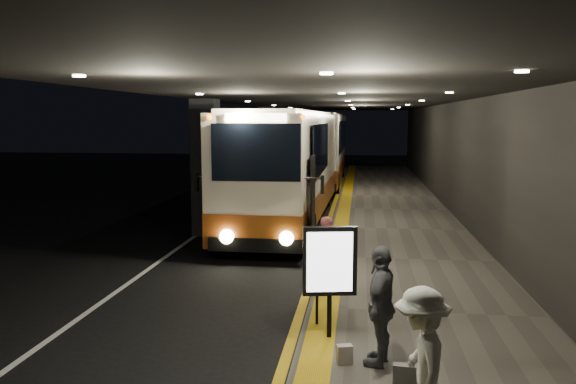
# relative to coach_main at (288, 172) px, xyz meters

# --- Properties ---
(ground) EXTENTS (90.00, 90.00, 0.00)m
(ground) POSITION_rel_coach_main_xyz_m (-0.87, -6.37, -1.88)
(ground) COLOR black
(lane_line_white) EXTENTS (0.12, 50.00, 0.01)m
(lane_line_white) POSITION_rel_coach_main_xyz_m (-2.67, -1.37, -1.88)
(lane_line_white) COLOR silver
(lane_line_white) RESTS_ON ground
(kerb_stripe_yellow) EXTENTS (0.18, 50.00, 0.01)m
(kerb_stripe_yellow) POSITION_rel_coach_main_xyz_m (1.48, -1.37, -1.88)
(kerb_stripe_yellow) COLOR gold
(kerb_stripe_yellow) RESTS_ON ground
(sidewalk) EXTENTS (4.50, 50.00, 0.15)m
(sidewalk) POSITION_rel_coach_main_xyz_m (3.88, -1.37, -1.81)
(sidewalk) COLOR #514C44
(sidewalk) RESTS_ON ground
(tactile_strip) EXTENTS (0.50, 50.00, 0.01)m
(tactile_strip) POSITION_rel_coach_main_xyz_m (1.98, -1.37, -1.72)
(tactile_strip) COLOR gold
(tactile_strip) RESTS_ON sidewalk
(terminal_wall) EXTENTS (0.10, 50.00, 6.00)m
(terminal_wall) POSITION_rel_coach_main_xyz_m (6.13, -1.37, 1.12)
(terminal_wall) COLOR black
(terminal_wall) RESTS_ON ground
(support_columns) EXTENTS (0.80, 24.80, 4.40)m
(support_columns) POSITION_rel_coach_main_xyz_m (-2.37, -2.37, 0.32)
(support_columns) COLOR black
(support_columns) RESTS_ON ground
(canopy) EXTENTS (9.00, 50.00, 0.40)m
(canopy) POSITION_rel_coach_main_xyz_m (1.63, -1.37, 2.72)
(canopy) COLOR black
(canopy) RESTS_ON support_columns
(coach_main) EXTENTS (2.86, 12.64, 3.92)m
(coach_main) POSITION_rel_coach_main_xyz_m (0.00, 0.00, 0.00)
(coach_main) COLOR beige
(coach_main) RESTS_ON ground
(coach_second) EXTENTS (2.65, 12.58, 3.96)m
(coach_second) POSITION_rel_coach_main_xyz_m (0.23, 12.29, 0.02)
(coach_second) COLOR beige
(coach_second) RESTS_ON ground
(passenger_boarding) EXTENTS (0.53, 0.65, 1.55)m
(passenger_boarding) POSITION_rel_coach_main_xyz_m (1.93, -8.18, -0.95)
(passenger_boarding) COLOR #B15355
(passenger_boarding) RESTS_ON sidewalk
(passenger_waiting_white) EXTENTS (0.54, 1.14, 1.75)m
(passenger_waiting_white) POSITION_rel_coach_main_xyz_m (3.33, -13.76, -0.86)
(passenger_waiting_white) COLOR white
(passenger_waiting_white) RESTS_ON sidewalk
(passenger_waiting_grey) EXTENTS (0.79, 1.16, 1.81)m
(passenger_waiting_grey) POSITION_rel_coach_main_xyz_m (2.93, -11.91, -0.83)
(passenger_waiting_grey) COLOR #515257
(passenger_waiting_grey) RESTS_ON sidewalk
(bag_polka) EXTENTS (0.32, 0.16, 0.38)m
(bag_polka) POSITION_rel_coach_main_xyz_m (3.24, -12.75, -1.54)
(bag_polka) COLOR black
(bag_polka) RESTS_ON sidewalk
(bag_plain) EXTENTS (0.26, 0.19, 0.29)m
(bag_plain) POSITION_rel_coach_main_xyz_m (2.41, -11.98, -1.59)
(bag_plain) COLOR #B2AAA7
(bag_plain) RESTS_ON sidewalk
(info_sign) EXTENTS (0.89, 0.27, 1.88)m
(info_sign) POSITION_rel_coach_main_xyz_m (2.13, -11.01, -0.46)
(info_sign) COLOR black
(info_sign) RESTS_ON sidewalk
(stanchion_post) EXTENTS (0.05, 0.05, 1.20)m
(stanchion_post) POSITION_rel_coach_main_xyz_m (1.88, -10.44, -1.13)
(stanchion_post) COLOR black
(stanchion_post) RESTS_ON sidewalk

